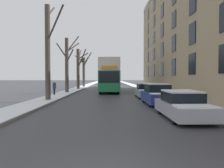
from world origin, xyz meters
name	(u,v)px	position (x,y,z in m)	size (l,w,h in m)	color
sidewalk_left	(89,85)	(-5.54, 53.00, 0.08)	(2.14, 130.00, 0.16)	gray
sidewalk_right	(131,85)	(5.54, 53.00, 0.08)	(2.14, 130.00, 0.16)	gray
terrace_facade_right	(217,23)	(11.10, 18.71, 7.70)	(9.10, 40.46, 15.40)	tan
bare_tree_left_0	(48,48)	(-5.19, 13.99, 4.37)	(2.30, 3.39, 8.22)	#4C4238
bare_tree_left_1	(67,63)	(-5.41, 23.30, 3.76)	(2.68, 3.07, 7.35)	#4C4238
bare_tree_left_2	(79,67)	(-5.19, 31.81, 3.63)	(1.90, 3.89, 6.76)	#4C4238
bare_tree_left_3	(84,70)	(-5.33, 40.19, 3.41)	(3.71, 2.20, 6.99)	#4C4238
double_decker_bus	(109,74)	(-0.17, 26.11, 2.45)	(2.60, 11.09, 4.32)	#1E7A47
parked_car_0	(182,105)	(3.41, 6.43, 0.62)	(1.80, 4.40, 1.33)	#9EA3AD
parked_car_1	(158,95)	(3.41, 11.92, 0.70)	(1.82, 4.43, 1.52)	navy
parked_car_2	(145,91)	(3.41, 17.36, 0.66)	(1.68, 3.96, 1.44)	#9EA3AD
oncoming_van	(104,81)	(-1.19, 39.99, 1.19)	(1.98, 4.87, 2.20)	#9EA3AD
pedestrian_left_sidewalk	(54,88)	(-6.04, 19.32, 0.88)	(0.35, 0.35, 1.60)	black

